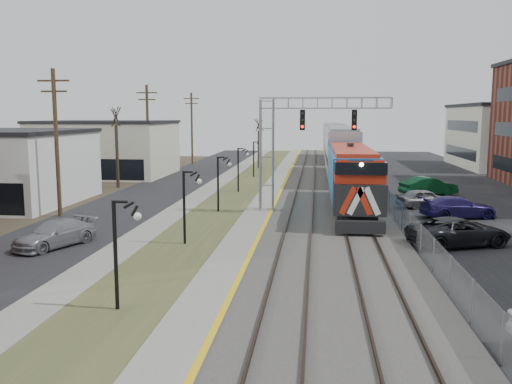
# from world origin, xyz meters

# --- Properties ---
(street_west) EXTENTS (7.00, 120.00, 0.04)m
(street_west) POSITION_xyz_m (-11.50, 35.00, 0.02)
(street_west) COLOR black
(street_west) RESTS_ON ground
(sidewalk) EXTENTS (2.00, 120.00, 0.08)m
(sidewalk) POSITION_xyz_m (-7.00, 35.00, 0.04)
(sidewalk) COLOR gray
(sidewalk) RESTS_ON ground
(grass_median) EXTENTS (4.00, 120.00, 0.06)m
(grass_median) POSITION_xyz_m (-4.00, 35.00, 0.03)
(grass_median) COLOR #434C28
(grass_median) RESTS_ON ground
(platform) EXTENTS (2.00, 120.00, 0.24)m
(platform) POSITION_xyz_m (-1.00, 35.00, 0.12)
(platform) COLOR gray
(platform) RESTS_ON ground
(ballast_bed) EXTENTS (8.00, 120.00, 0.20)m
(ballast_bed) POSITION_xyz_m (4.00, 35.00, 0.10)
(ballast_bed) COLOR #595651
(ballast_bed) RESTS_ON ground
(parking_lot) EXTENTS (16.00, 120.00, 0.04)m
(parking_lot) POSITION_xyz_m (16.00, 35.00, 0.02)
(parking_lot) COLOR black
(parking_lot) RESTS_ON ground
(platform_edge) EXTENTS (0.24, 120.00, 0.01)m
(platform_edge) POSITION_xyz_m (-0.12, 35.00, 0.24)
(platform_edge) COLOR gold
(platform_edge) RESTS_ON platform
(track_near) EXTENTS (1.58, 120.00, 0.15)m
(track_near) POSITION_xyz_m (2.00, 35.00, 0.28)
(track_near) COLOR #2D2119
(track_near) RESTS_ON ballast_bed
(track_far) EXTENTS (1.58, 120.00, 0.15)m
(track_far) POSITION_xyz_m (5.50, 35.00, 0.28)
(track_far) COLOR #2D2119
(track_far) RESTS_ON ballast_bed
(train) EXTENTS (3.00, 63.05, 5.33)m
(train) POSITION_xyz_m (5.50, 53.25, 2.88)
(train) COLOR #1460A7
(train) RESTS_ON ground
(signal_gantry) EXTENTS (9.00, 1.07, 8.15)m
(signal_gantry) POSITION_xyz_m (1.22, 27.99, 5.59)
(signal_gantry) COLOR gray
(signal_gantry) RESTS_ON ground
(lampposts) EXTENTS (0.14, 62.14, 4.00)m
(lampposts) POSITION_xyz_m (-4.00, 18.29, 2.00)
(lampposts) COLOR black
(lampposts) RESTS_ON ground
(utility_poles) EXTENTS (0.28, 80.28, 10.00)m
(utility_poles) POSITION_xyz_m (-14.50, 25.00, 5.00)
(utility_poles) COLOR #4C3823
(utility_poles) RESTS_ON ground
(fence) EXTENTS (0.04, 120.00, 1.60)m
(fence) POSITION_xyz_m (8.20, 35.00, 0.80)
(fence) COLOR gray
(fence) RESTS_ON ground
(bare_trees) EXTENTS (12.30, 42.30, 5.95)m
(bare_trees) POSITION_xyz_m (-12.66, 38.91, 2.70)
(bare_trees) COLOR #382D23
(bare_trees) RESTS_ON ground
(car_lot_c) EXTENTS (5.98, 4.25, 1.51)m
(car_lot_c) POSITION_xyz_m (10.59, 19.29, 0.76)
(car_lot_c) COLOR black
(car_lot_c) RESTS_ON ground
(car_lot_d) EXTENTS (5.38, 3.16, 1.46)m
(car_lot_d) POSITION_xyz_m (12.55, 27.35, 0.73)
(car_lot_d) COLOR #1F1753
(car_lot_d) RESTS_ON ground
(car_lot_e) EXTENTS (4.46, 2.97, 1.41)m
(car_lot_e) POSITION_xyz_m (11.09, 31.38, 0.71)
(car_lot_e) COLOR slate
(car_lot_e) RESTS_ON ground
(car_lot_f) EXTENTS (5.20, 3.42, 1.62)m
(car_lot_f) POSITION_xyz_m (12.62, 37.65, 0.81)
(car_lot_f) COLOR #0D4422
(car_lot_f) RESTS_ON ground
(car_street_b) EXTENTS (3.60, 5.07, 1.36)m
(car_street_b) POSITION_xyz_m (-10.68, 16.65, 0.68)
(car_street_b) COLOR gray
(car_street_b) RESTS_ON ground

